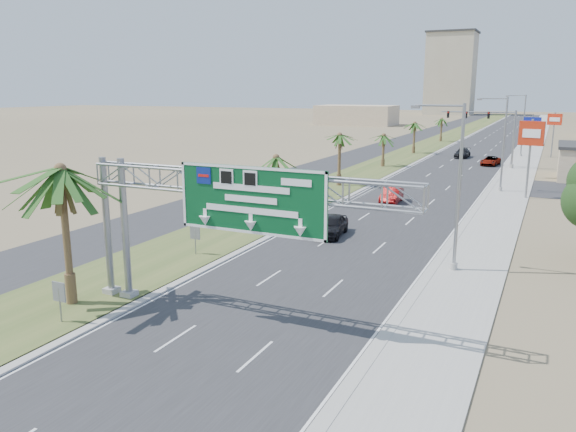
# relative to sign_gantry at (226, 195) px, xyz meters

# --- Properties ---
(road) EXTENTS (12.00, 300.00, 0.02)m
(road) POSITION_rel_sign_gantry_xyz_m (1.06, 100.07, -6.05)
(road) COLOR #28282B
(road) RESTS_ON ground
(sidewalk_right) EXTENTS (4.00, 300.00, 0.10)m
(sidewalk_right) POSITION_rel_sign_gantry_xyz_m (9.56, 100.07, -6.01)
(sidewalk_right) COLOR #9E9B93
(sidewalk_right) RESTS_ON ground
(median_grass) EXTENTS (7.00, 300.00, 0.12)m
(median_grass) POSITION_rel_sign_gantry_xyz_m (-8.94, 100.07, -6.00)
(median_grass) COLOR #405324
(median_grass) RESTS_ON ground
(opposing_road) EXTENTS (8.00, 300.00, 0.02)m
(opposing_road) POSITION_rel_sign_gantry_xyz_m (-15.94, 100.07, -6.05)
(opposing_road) COLOR #28282B
(opposing_road) RESTS_ON ground
(sign_gantry) EXTENTS (16.75, 1.24, 7.50)m
(sign_gantry) POSITION_rel_sign_gantry_xyz_m (0.00, 0.00, 0.00)
(sign_gantry) COLOR gray
(sign_gantry) RESTS_ON ground
(palm_near) EXTENTS (5.70, 5.70, 8.35)m
(palm_near) POSITION_rel_sign_gantry_xyz_m (-8.14, -1.93, 0.87)
(palm_near) COLOR brown
(palm_near) RESTS_ON ground
(palm_row_b) EXTENTS (3.99, 3.99, 5.95)m
(palm_row_b) POSITION_rel_sign_gantry_xyz_m (-8.44, 22.07, -1.16)
(palm_row_b) COLOR brown
(palm_row_b) RESTS_ON ground
(palm_row_c) EXTENTS (3.99, 3.99, 6.75)m
(palm_row_c) POSITION_rel_sign_gantry_xyz_m (-8.44, 38.07, -0.39)
(palm_row_c) COLOR brown
(palm_row_c) RESTS_ON ground
(palm_row_d) EXTENTS (3.99, 3.99, 5.45)m
(palm_row_d) POSITION_rel_sign_gantry_xyz_m (-8.44, 56.07, -1.64)
(palm_row_d) COLOR brown
(palm_row_d) RESTS_ON ground
(palm_row_e) EXTENTS (3.99, 3.99, 6.15)m
(palm_row_e) POSITION_rel_sign_gantry_xyz_m (-8.44, 75.07, -0.97)
(palm_row_e) COLOR brown
(palm_row_e) RESTS_ON ground
(palm_row_f) EXTENTS (3.99, 3.99, 5.75)m
(palm_row_f) POSITION_rel_sign_gantry_xyz_m (-8.44, 100.07, -1.35)
(palm_row_f) COLOR brown
(palm_row_f) RESTS_ON ground
(streetlight_near) EXTENTS (3.27, 0.44, 10.00)m
(streetlight_near) POSITION_rel_sign_gantry_xyz_m (8.36, 12.07, -1.36)
(streetlight_near) COLOR gray
(streetlight_near) RESTS_ON ground
(streetlight_mid) EXTENTS (3.27, 0.44, 10.00)m
(streetlight_mid) POSITION_rel_sign_gantry_xyz_m (8.36, 42.07, -1.36)
(streetlight_mid) COLOR gray
(streetlight_mid) RESTS_ON ground
(streetlight_far) EXTENTS (3.27, 0.44, 10.00)m
(streetlight_far) POSITION_rel_sign_gantry_xyz_m (8.36, 78.07, -1.36)
(streetlight_far) COLOR gray
(streetlight_far) RESTS_ON ground
(signal_mast) EXTENTS (10.28, 0.71, 8.00)m
(signal_mast) POSITION_rel_sign_gantry_xyz_m (6.23, 62.05, -1.21)
(signal_mast) COLOR gray
(signal_mast) RESTS_ON ground
(median_signback_a) EXTENTS (0.75, 0.08, 2.08)m
(median_signback_a) POSITION_rel_sign_gantry_xyz_m (-6.74, -3.93, -4.61)
(median_signback_a) COLOR gray
(median_signback_a) RESTS_ON ground
(median_signback_b) EXTENTS (0.75, 0.08, 2.08)m
(median_signback_b) POSITION_rel_sign_gantry_xyz_m (-7.44, 8.07, -4.61)
(median_signback_b) COLOR gray
(median_signback_b) RESTS_ON ground
(tower_distant) EXTENTS (20.00, 16.00, 35.00)m
(tower_distant) POSITION_rel_sign_gantry_xyz_m (-30.94, 240.07, 11.44)
(tower_distant) COLOR tan
(tower_distant) RESTS_ON ground
(building_distant_left) EXTENTS (24.00, 14.00, 6.00)m
(building_distant_left) POSITION_rel_sign_gantry_xyz_m (-43.94, 150.07, -3.06)
(building_distant_left) COLOR tan
(building_distant_left) RESTS_ON ground
(car_left_lane) EXTENTS (2.36, 4.81, 1.58)m
(car_left_lane) POSITION_rel_sign_gantry_xyz_m (-1.20, 16.83, -5.27)
(car_left_lane) COLOR black
(car_left_lane) RESTS_ON ground
(car_mid_lane) EXTENTS (2.02, 4.80, 1.54)m
(car_mid_lane) POSITION_rel_sign_gantry_xyz_m (-0.39, 30.96, -5.29)
(car_mid_lane) COLOR maroon
(car_mid_lane) RESTS_ON ground
(car_right_lane) EXTENTS (2.68, 4.87, 1.29)m
(car_right_lane) POSITION_rel_sign_gantry_xyz_m (5.24, 64.44, -5.41)
(car_right_lane) COLOR gray
(car_right_lane) RESTS_ON ground
(car_far) EXTENTS (2.13, 5.06, 1.46)m
(car_far) POSITION_rel_sign_gantry_xyz_m (0.10, 72.46, -5.33)
(car_far) COLOR black
(car_far) RESTS_ON ground
(pole_sign_red_near) EXTENTS (2.41, 0.78, 7.96)m
(pole_sign_red_near) POSITION_rel_sign_gantry_xyz_m (11.27, 39.02, 0.11)
(pole_sign_red_near) COLOR gray
(pole_sign_red_near) RESTS_ON ground
(pole_sign_blue) EXTENTS (2.01, 0.42, 7.70)m
(pole_sign_blue) POSITION_rel_sign_gantry_xyz_m (10.72, 53.68, -0.37)
(pole_sign_blue) COLOR gray
(pole_sign_blue) RESTS_ON ground
(pole_sign_red_far) EXTENTS (2.22, 0.73, 7.23)m
(pole_sign_red_far) POSITION_rel_sign_gantry_xyz_m (13.09, 79.02, -0.41)
(pole_sign_red_far) COLOR gray
(pole_sign_red_far) RESTS_ON ground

